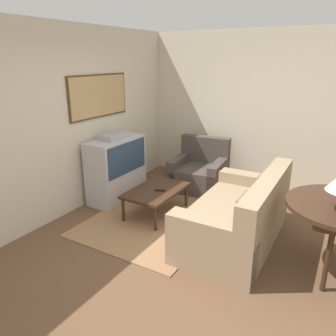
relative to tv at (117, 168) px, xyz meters
name	(u,v)px	position (x,y,z in m)	size (l,w,h in m)	color
ground_plane	(192,252)	(-0.83, -1.80, -0.52)	(12.00, 12.00, 0.00)	brown
wall_back	(58,124)	(-0.81, 0.33, 0.83)	(12.00, 0.10, 2.70)	beige
wall_right	(262,111)	(1.80, -1.80, 0.83)	(0.06, 12.00, 2.70)	beige
area_rug	(157,218)	(-0.31, -0.97, -0.51)	(2.15, 1.69, 0.01)	#99704C
tv	(117,168)	(0.00, 0.00, 0.00)	(1.03, 0.47, 1.10)	#B7B7BC
couch	(238,218)	(-0.29, -2.17, -0.20)	(1.85, 1.00, 0.91)	#9E8466
armchair	(199,173)	(1.10, -0.98, -0.23)	(0.96, 0.97, 0.88)	#473D38
coffee_table	(156,192)	(-0.18, -0.87, -0.16)	(0.99, 0.64, 0.40)	#3D2619
remote	(160,190)	(-0.20, -0.96, -0.11)	(0.11, 0.16, 0.02)	black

